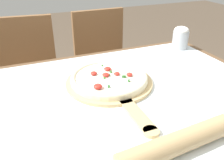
{
  "coord_description": "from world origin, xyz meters",
  "views": [
    {
      "loc": [
        -0.29,
        -0.66,
        1.22
      ],
      "look_at": [
        0.02,
        0.09,
        0.78
      ],
      "focal_mm": 38.0,
      "sensor_mm": 36.0,
      "label": 1
    }
  ],
  "objects_px": {
    "chair_left": "(29,75)",
    "chair_right": "(103,63)",
    "rolling_pin": "(183,141)",
    "pizza": "(109,78)",
    "flour_cup": "(181,37)",
    "pizza_peel": "(111,84)"
  },
  "relations": [
    {
      "from": "pizza_peel",
      "to": "rolling_pin",
      "type": "relative_size",
      "value": 1.11
    },
    {
      "from": "pizza_peel",
      "to": "chair_right",
      "type": "distance_m",
      "value": 0.84
    },
    {
      "from": "rolling_pin",
      "to": "chair_left",
      "type": "xyz_separation_m",
      "value": [
        -0.33,
        1.15,
        -0.28
      ]
    },
    {
      "from": "rolling_pin",
      "to": "flour_cup",
      "type": "relative_size",
      "value": 3.9
    },
    {
      "from": "pizza_peel",
      "to": "pizza",
      "type": "bearing_deg",
      "value": 90.61
    },
    {
      "from": "pizza",
      "to": "flour_cup",
      "type": "bearing_deg",
      "value": 24.06
    },
    {
      "from": "chair_left",
      "to": "chair_right",
      "type": "bearing_deg",
      "value": 6.25
    },
    {
      "from": "pizza",
      "to": "flour_cup",
      "type": "distance_m",
      "value": 0.56
    },
    {
      "from": "rolling_pin",
      "to": "chair_right",
      "type": "relative_size",
      "value": 0.55
    },
    {
      "from": "pizza",
      "to": "chair_right",
      "type": "height_order",
      "value": "chair_right"
    },
    {
      "from": "pizza",
      "to": "chair_left",
      "type": "relative_size",
      "value": 0.35
    },
    {
      "from": "rolling_pin",
      "to": "pizza_peel",
      "type": "bearing_deg",
      "value": 96.43
    },
    {
      "from": "pizza_peel",
      "to": "rolling_pin",
      "type": "distance_m",
      "value": 0.4
    },
    {
      "from": "flour_cup",
      "to": "pizza_peel",
      "type": "bearing_deg",
      "value": -154.02
    },
    {
      "from": "chair_right",
      "to": "flour_cup",
      "type": "relative_size",
      "value": 7.16
    },
    {
      "from": "rolling_pin",
      "to": "chair_right",
      "type": "bearing_deg",
      "value": 80.06
    },
    {
      "from": "pizza_peel",
      "to": "chair_right",
      "type": "xyz_separation_m",
      "value": [
        0.25,
        0.76,
        -0.26
      ]
    },
    {
      "from": "pizza",
      "to": "flour_cup",
      "type": "relative_size",
      "value": 2.52
    },
    {
      "from": "pizza",
      "to": "rolling_pin",
      "type": "height_order",
      "value": "rolling_pin"
    },
    {
      "from": "flour_cup",
      "to": "chair_left",
      "type": "bearing_deg",
      "value": 147.3
    },
    {
      "from": "chair_right",
      "to": "flour_cup",
      "type": "bearing_deg",
      "value": -63.7
    },
    {
      "from": "rolling_pin",
      "to": "flour_cup",
      "type": "xyz_separation_m",
      "value": [
        0.46,
        0.64,
        0.03
      ]
    }
  ]
}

